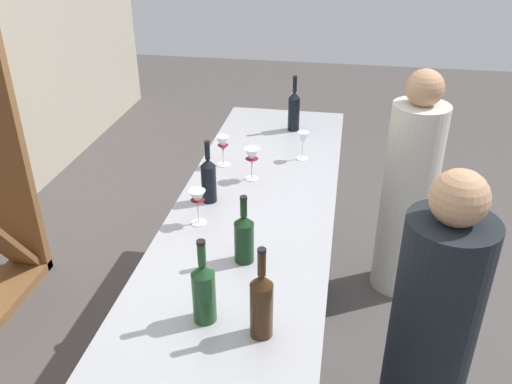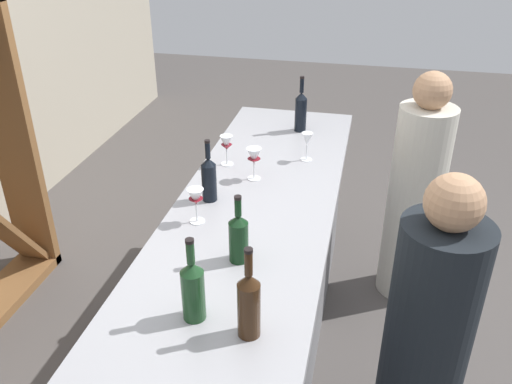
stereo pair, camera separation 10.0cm
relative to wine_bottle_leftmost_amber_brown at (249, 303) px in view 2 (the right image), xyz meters
name	(u,v)px [view 2 (the right image)]	position (x,y,z in m)	size (l,w,h in m)	color
ground_plane	(256,357)	(0.84, 0.16, -1.11)	(12.00, 12.00, 0.00)	#4C4744
bar_counter	(256,285)	(0.84, 0.16, -0.62)	(2.45, 0.73, 0.99)	slate
wine_bottle_leftmost_amber_brown	(249,303)	(0.00, 0.00, 0.00)	(0.07, 0.07, 0.33)	#331E0F
wine_bottle_second_left_olive_green	(193,289)	(0.04, 0.20, -0.01)	(0.08, 0.08, 0.31)	#193D1E
wine_bottle_center_dark_green	(239,237)	(0.38, 0.13, -0.02)	(0.08, 0.08, 0.28)	black
wine_bottle_second_right_near_black	(209,178)	(0.81, 0.38, -0.01)	(0.07, 0.07, 0.30)	black
wine_bottle_rightmost_near_black	(301,111)	(1.74, 0.09, 0.00)	(0.07, 0.07, 0.33)	black
wine_glass_near_left	(307,140)	(1.34, 0.00, -0.01)	(0.06, 0.06, 0.15)	white
wine_glass_near_center	(254,157)	(1.07, 0.22, -0.01)	(0.07, 0.07, 0.17)	white
wine_glass_near_right	(196,199)	(0.62, 0.38, -0.01)	(0.07, 0.07, 0.16)	white
wine_glass_far_left	(227,145)	(1.20, 0.40, -0.01)	(0.07, 0.07, 0.16)	white
person_left_guest	(424,350)	(0.39, -0.61, -0.45)	(0.43, 0.43, 1.43)	black
person_center_guest	(415,198)	(1.64, -0.62, -0.45)	(0.39, 0.39, 1.42)	beige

